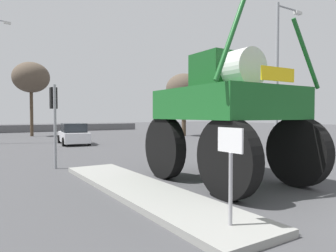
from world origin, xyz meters
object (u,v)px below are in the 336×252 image
Objects in this scene: bare_tree_far_center at (31,78)px; sedan_ahead at (74,134)px; lane_arrow_sign at (230,158)px; oversize_sprayer at (227,112)px; traffic_signal_near_right at (218,107)px; bare_tree_right at (184,89)px; traffic_signal_near_left at (54,108)px; streetlight_near_right at (279,70)px.

sedan_ahead is at bearing -83.69° from bare_tree_far_center.
oversize_sprayer is at bearing 47.61° from lane_arrow_sign.
traffic_signal_near_right is 14.61m from bare_tree_right.
streetlight_near_right is at bearing -7.96° from traffic_signal_near_left.
bare_tree_right is at bearing 56.48° from lane_arrow_sign.
bare_tree_right reaches higher than oversize_sprayer.
lane_arrow_sign is 29.56m from bare_tree_far_center.
traffic_signal_near_left is (-4.02, 5.56, 0.19)m from oversize_sprayer.
bare_tree_right is at bearing -69.14° from sedan_ahead.
lane_arrow_sign is 18.70m from sedan_ahead.
bare_tree_far_center reaches higher than traffic_signal_near_right.
sedan_ahead is at bearing 82.78° from lane_arrow_sign.
streetlight_near_right is (7.53, 3.95, 2.36)m from oversize_sprayer.
bare_tree_right is 15.21m from bare_tree_far_center.
traffic_signal_near_left is 0.53× the size of bare_tree_right.
oversize_sprayer reaches higher than sedan_ahead.
traffic_signal_near_left is 0.45× the size of bare_tree_far_center.
sedan_ahead is 0.68× the size of bare_tree_right.
lane_arrow_sign is 0.28× the size of bare_tree_right.
bare_tree_right is (11.89, 2.96, 3.97)m from sedan_ahead.
oversize_sprayer is 0.83× the size of bare_tree_right.
lane_arrow_sign is 0.53× the size of traffic_signal_near_left.
streetlight_near_right reaches higher than bare_tree_far_center.
traffic_signal_near_left is 11.86m from streetlight_near_right.
traffic_signal_near_right is 0.42× the size of streetlight_near_right.
traffic_signal_near_right is (5.10, -9.79, 1.82)m from sedan_ahead.
bare_tree_far_center is at bearing 87.71° from lane_arrow_sign.
sedan_ahead is at bearing 3.32° from oversize_sprayer.
traffic_signal_near_left is at bearing -96.36° from bare_tree_far_center.
traffic_signal_near_right is at bearing -38.00° from oversize_sprayer.
oversize_sprayer is 1.22× the size of sedan_ahead.
oversize_sprayer is 0.64× the size of streetlight_near_right.
streetlight_near_right is 1.31× the size of bare_tree_right.
bare_tree_far_center is (2.28, 20.45, 3.39)m from traffic_signal_near_left.
streetlight_near_right is (11.54, -1.61, 2.17)m from traffic_signal_near_left.
sedan_ahead is (2.35, 18.54, -0.63)m from lane_arrow_sign.
streetlight_near_right is 23.96m from bare_tree_far_center.
lane_arrow_sign is at bearing -123.52° from bare_tree_right.
traffic_signal_near_left reaches higher than lane_arrow_sign.
lane_arrow_sign is at bearing -130.42° from traffic_signal_near_right.
traffic_signal_near_right is (8.56, -0.00, 0.13)m from traffic_signal_near_left.
bare_tree_far_center reaches higher than oversize_sprayer.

